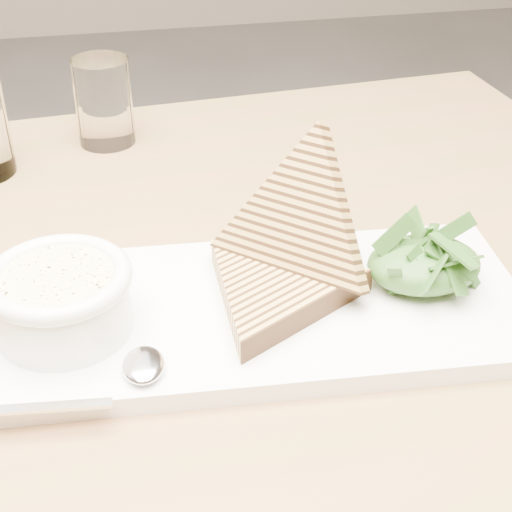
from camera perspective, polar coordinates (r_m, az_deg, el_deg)
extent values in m
cube|color=brown|center=(0.72, -11.70, -3.51)|extent=(1.24, 0.88, 0.04)
cylinder|color=brown|center=(1.32, 13.84, -4.87)|extent=(0.06, 0.06, 0.71)
cube|color=white|center=(0.65, 0.35, -4.01)|extent=(0.45, 0.22, 0.02)
cylinder|color=white|center=(0.62, -13.89, -3.63)|extent=(0.10, 0.10, 0.04)
cylinder|color=beige|center=(0.61, -14.21, -1.69)|extent=(0.09, 0.09, 0.01)
torus|color=white|center=(0.61, -14.23, -1.54)|extent=(0.11, 0.11, 0.01)
ellipsoid|color=#194514|center=(0.67, 12.11, -0.61)|extent=(0.10, 0.08, 0.04)
ellipsoid|color=silver|center=(0.58, -8.18, -7.84)|extent=(0.04, 0.05, 0.01)
cube|color=silver|center=(0.57, -15.81, -10.59)|extent=(0.11, 0.02, 0.00)
cylinder|color=white|center=(0.95, -11.02, 10.95)|extent=(0.07, 0.07, 0.10)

